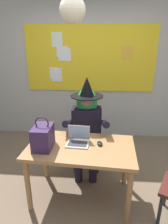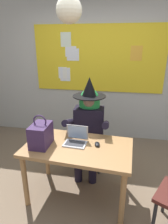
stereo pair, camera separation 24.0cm
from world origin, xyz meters
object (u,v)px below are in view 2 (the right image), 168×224
object	(u,v)px
person_costumed	(89,121)
handbag	(41,135)
laptop	(76,139)
chair_at_desk	(89,135)
computer_mouse	(97,144)
desk_main	(78,153)

from	to	relation	value
person_costumed	handbag	distance (m)	0.79
laptop	handbag	xyz separation A→B (m)	(-0.38, -0.13, 0.09)
chair_at_desk	handbag	bearing A→B (deg)	-32.99
person_costumed	computer_mouse	size ratio (longest dim) A/B	13.49
desk_main	handbag	xyz separation A→B (m)	(-0.42, -0.06, 0.23)
laptop	computer_mouse	size ratio (longest dim) A/B	2.64
desk_main	computer_mouse	size ratio (longest dim) A/B	12.25
chair_at_desk	computer_mouse	bearing A→B (deg)	13.08
desk_main	laptop	size ratio (longest dim) A/B	4.63
chair_at_desk	laptop	world-z (taller)	laptop
desk_main	chair_at_desk	xyz separation A→B (m)	(0.02, 0.72, -0.12)
person_costumed	laptop	size ratio (longest dim) A/B	5.10
desk_main	chair_at_desk	distance (m)	0.73
laptop	computer_mouse	bearing A→B (deg)	-0.72
chair_at_desk	desk_main	bearing A→B (deg)	-5.11
chair_at_desk	person_costumed	size ratio (longest dim) A/B	0.64
laptop	handbag	bearing A→B (deg)	-157.67
person_costumed	computer_mouse	bearing A→B (deg)	17.14
chair_at_desk	laptop	xyz separation A→B (m)	(-0.06, -0.65, 0.26)
chair_at_desk	person_costumed	world-z (taller)	person_costumed
desk_main	computer_mouse	world-z (taller)	computer_mouse
desk_main	laptop	distance (m)	0.16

